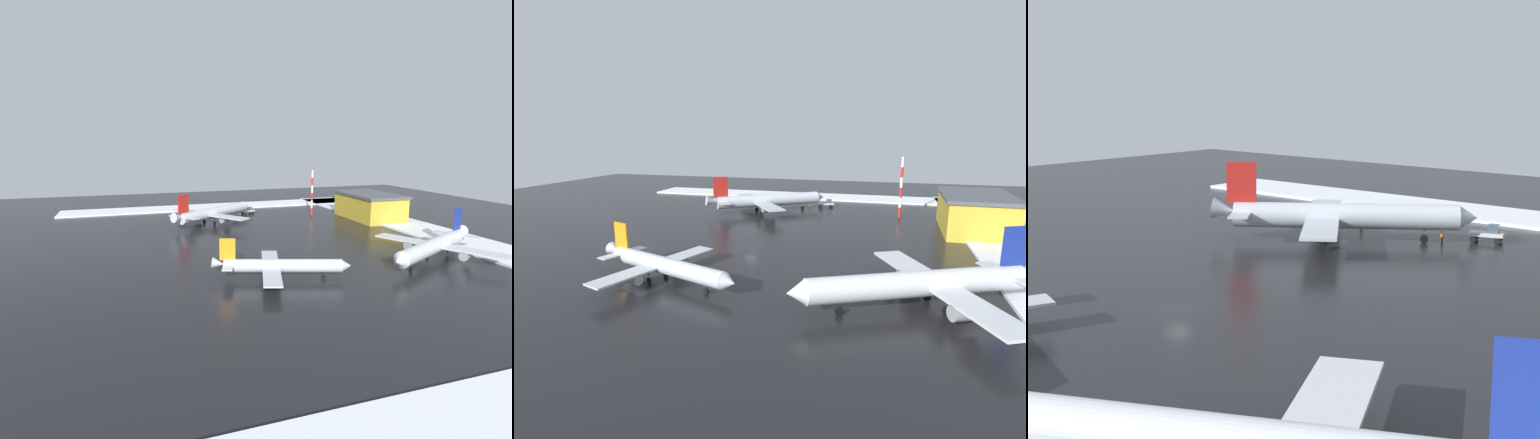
% 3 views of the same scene
% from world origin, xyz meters
% --- Properties ---
extents(ground_plane, '(240.00, 240.00, 0.00)m').
position_xyz_m(ground_plane, '(0.00, 0.00, 0.00)').
color(ground_plane, black).
extents(snow_bank_right, '(14.00, 116.00, 0.48)m').
position_xyz_m(snow_bank_right, '(67.00, 0.00, 0.24)').
color(snow_bank_right, white).
rests_on(snow_bank_right, ground_plane).
extents(airplane_far_rear, '(26.67, 30.88, 10.68)m').
position_xyz_m(airplane_far_rear, '(35.25, 7.17, 3.53)').
color(airplane_far_rear, silver).
rests_on(airplane_far_rear, ground_plane).
extents(airplane_parked_starboard, '(27.93, 32.81, 10.46)m').
position_xyz_m(airplane_parked_starboard, '(-21.33, -30.56, 3.46)').
color(airplane_parked_starboard, silver).
rests_on(airplane_parked_starboard, ground_plane).
extents(airplane_parked_portside, '(22.19, 26.33, 8.02)m').
position_xyz_m(airplane_parked_portside, '(-21.89, 6.57, 2.65)').
color(airplane_parked_portside, silver).
rests_on(airplane_parked_portside, ground_plane).
extents(pushback_tug, '(3.53, 5.06, 2.50)m').
position_xyz_m(pushback_tug, '(47.84, -8.52, 1.28)').
color(pushback_tug, silver).
rests_on(pushback_tug, ground_plane).
extents(ground_crew_beside_wing, '(0.36, 0.36, 1.71)m').
position_xyz_m(ground_crew_beside_wing, '(43.33, -4.04, 0.97)').
color(ground_crew_beside_wing, black).
rests_on(ground_crew_beside_wing, ground_plane).
extents(ground_crew_near_tug, '(0.36, 0.36, 1.71)m').
position_xyz_m(ground_crew_near_tug, '(45.09, 10.37, 0.97)').
color(ground_crew_near_tug, black).
rests_on(ground_crew_near_tug, ground_plane).
extents(antenna_mast, '(0.70, 0.70, 16.25)m').
position_xyz_m(antenna_mast, '(38.37, -29.51, 8.13)').
color(antenna_mast, red).
rests_on(antenna_mast, ground_plane).
extents(cargo_hangar, '(25.42, 15.71, 8.80)m').
position_xyz_m(cargo_hangar, '(26.36, -45.54, 4.44)').
color(cargo_hangar, gold).
rests_on(cargo_hangar, ground_plane).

